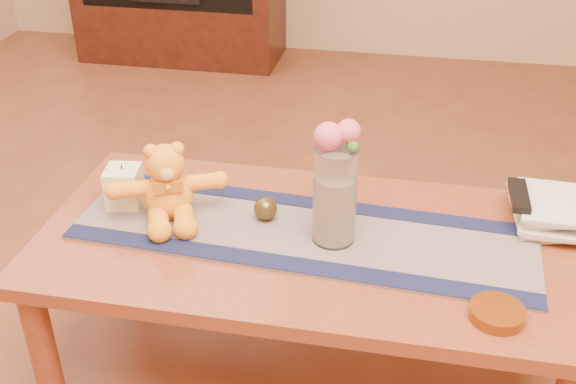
% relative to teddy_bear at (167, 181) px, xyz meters
% --- Properties ---
extents(floor, '(5.50, 5.50, 0.00)m').
position_rel_teddy_bear_xyz_m(floor, '(0.38, -0.03, -0.56)').
color(floor, brown).
rests_on(floor, ground).
extents(coffee_table_top, '(1.40, 0.70, 0.04)m').
position_rel_teddy_bear_xyz_m(coffee_table_top, '(0.38, -0.03, -0.13)').
color(coffee_table_top, maroon).
rests_on(coffee_table_top, floor).
extents(table_leg_fl, '(0.07, 0.07, 0.41)m').
position_rel_teddy_bear_xyz_m(table_leg_fl, '(-0.26, -0.32, -0.35)').
color(table_leg_fl, maroon).
rests_on(table_leg_fl, floor).
extents(table_leg_bl, '(0.07, 0.07, 0.41)m').
position_rel_teddy_bear_xyz_m(table_leg_bl, '(-0.26, 0.26, -0.35)').
color(table_leg_bl, maroon).
rests_on(table_leg_bl, floor).
extents(table_leg_br, '(0.07, 0.07, 0.41)m').
position_rel_teddy_bear_xyz_m(table_leg_br, '(1.02, 0.26, -0.35)').
color(table_leg_br, maroon).
rests_on(table_leg_br, floor).
extents(persian_runner, '(1.22, 0.41, 0.01)m').
position_rel_teddy_bear_xyz_m(persian_runner, '(0.37, -0.02, -0.11)').
color(persian_runner, '#181E44').
rests_on(persian_runner, coffee_table_top).
extents(runner_border_near, '(1.20, 0.12, 0.00)m').
position_rel_teddy_bear_xyz_m(runner_border_near, '(0.36, -0.16, -0.10)').
color(runner_border_near, '#121738').
rests_on(runner_border_near, persian_runner).
extents(runner_border_far, '(1.20, 0.12, 0.00)m').
position_rel_teddy_bear_xyz_m(runner_border_far, '(0.38, 0.13, -0.10)').
color(runner_border_far, '#121738').
rests_on(runner_border_far, persian_runner).
extents(teddy_bear, '(0.37, 0.35, 0.20)m').
position_rel_teddy_bear_xyz_m(teddy_bear, '(0.00, 0.00, 0.00)').
color(teddy_bear, orange).
rests_on(teddy_bear, persian_runner).
extents(pillar_candle, '(0.10, 0.10, 0.11)m').
position_rel_teddy_bear_xyz_m(pillar_candle, '(-0.14, 0.03, -0.05)').
color(pillar_candle, '#FFF5BB').
rests_on(pillar_candle, persian_runner).
extents(candle_wick, '(0.00, 0.00, 0.01)m').
position_rel_teddy_bear_xyz_m(candle_wick, '(-0.14, 0.03, 0.01)').
color(candle_wick, black).
rests_on(candle_wick, pillar_candle).
extents(glass_vase, '(0.11, 0.11, 0.26)m').
position_rel_teddy_bear_xyz_m(glass_vase, '(0.45, -0.03, 0.03)').
color(glass_vase, silver).
rests_on(glass_vase, persian_runner).
extents(potpourri_fill, '(0.09, 0.09, 0.18)m').
position_rel_teddy_bear_xyz_m(potpourri_fill, '(0.45, -0.03, -0.01)').
color(potpourri_fill, beige).
rests_on(potpourri_fill, glass_vase).
extents(rose_left, '(0.07, 0.07, 0.07)m').
position_rel_teddy_bear_xyz_m(rose_left, '(0.43, -0.04, 0.19)').
color(rose_left, '#E95271').
rests_on(rose_left, glass_vase).
extents(rose_right, '(0.06, 0.06, 0.06)m').
position_rel_teddy_bear_xyz_m(rose_right, '(0.48, -0.03, 0.20)').
color(rose_right, '#E95271').
rests_on(rose_right, glass_vase).
extents(blue_flower_back, '(0.04, 0.04, 0.04)m').
position_rel_teddy_bear_xyz_m(blue_flower_back, '(0.46, 0.00, 0.19)').
color(blue_flower_back, '#4A5EA0').
rests_on(blue_flower_back, glass_vase).
extents(blue_flower_side, '(0.04, 0.04, 0.04)m').
position_rel_teddy_bear_xyz_m(blue_flower_side, '(0.42, -0.01, 0.18)').
color(blue_flower_side, '#4A5EA0').
rests_on(blue_flower_side, glass_vase).
extents(leaf_sprig, '(0.03, 0.03, 0.03)m').
position_rel_teddy_bear_xyz_m(leaf_sprig, '(0.49, -0.05, 0.18)').
color(leaf_sprig, '#33662D').
rests_on(leaf_sprig, glass_vase).
extents(bronze_ball, '(0.07, 0.07, 0.06)m').
position_rel_teddy_bear_xyz_m(bronze_ball, '(0.26, 0.03, -0.07)').
color(bronze_ball, '#483C18').
rests_on(bronze_ball, persian_runner).
extents(book_bottom, '(0.18, 0.23, 0.02)m').
position_rel_teddy_bear_xyz_m(book_bottom, '(0.92, 0.16, -0.10)').
color(book_bottom, '#F5E4BD').
rests_on(book_bottom, coffee_table_top).
extents(book_lower, '(0.18, 0.24, 0.02)m').
position_rel_teddy_bear_xyz_m(book_lower, '(0.92, 0.16, -0.08)').
color(book_lower, '#F5E4BD').
rests_on(book_lower, book_bottom).
extents(book_upper, '(0.19, 0.24, 0.02)m').
position_rel_teddy_bear_xyz_m(book_upper, '(0.91, 0.16, -0.06)').
color(book_upper, '#F5E4BD').
rests_on(book_upper, book_lower).
extents(book_top, '(0.17, 0.23, 0.02)m').
position_rel_teddy_bear_xyz_m(book_top, '(0.92, 0.16, -0.04)').
color(book_top, '#F5E4BD').
rests_on(book_top, book_upper).
extents(tv_remote, '(0.05, 0.16, 0.02)m').
position_rel_teddy_bear_xyz_m(tv_remote, '(0.92, 0.15, -0.02)').
color(tv_remote, black).
rests_on(tv_remote, book_top).
extents(amber_dish, '(0.14, 0.14, 0.03)m').
position_rel_teddy_bear_xyz_m(amber_dish, '(0.85, -0.26, -0.10)').
color(amber_dish, '#BF5914').
rests_on(amber_dish, coffee_table_top).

